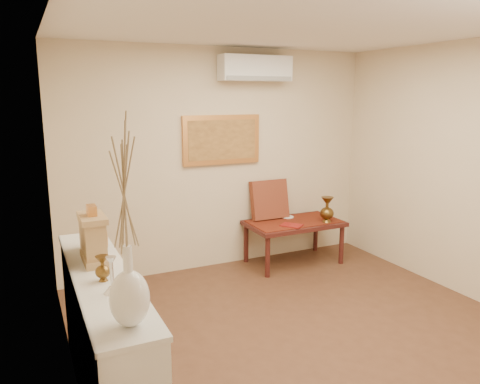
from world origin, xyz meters
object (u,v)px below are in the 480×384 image
wooden_chest (91,234)px  mantel_clock (94,238)px  low_table (294,227)px  display_ledge (105,340)px  brass_urn_tall (327,207)px  white_vase (126,224)px

wooden_chest → mantel_clock: bearing=-93.8°
low_table → wooden_chest: bearing=-152.7°
display_ledge → brass_urn_tall: bearing=28.9°
white_vase → low_table: (2.65, 2.69, -1.03)m
wooden_chest → low_table: size_ratio=0.20×
white_vase → display_ledge: 1.31m
white_vase → wooden_chest: (-0.00, 1.32, -0.41)m
white_vase → low_table: bearing=45.4°
brass_urn_tall → mantel_clock: 3.37m
brass_urn_tall → mantel_clock: size_ratio=0.96×
mantel_clock → low_table: 3.21m
wooden_chest → display_ledge: bearing=-92.1°
white_vase → mantel_clock: bearing=91.2°
white_vase → mantel_clock: white_vase is taller
display_ledge → wooden_chest: size_ratio=8.28×
low_table → white_vase: bearing=-134.6°
wooden_chest → low_table: (2.66, 1.37, -0.62)m
brass_urn_tall → low_table: size_ratio=0.33×
white_vase → mantel_clock: (-0.02, 1.05, -0.36)m
brass_urn_tall → mantel_clock: bearing=-154.6°
mantel_clock → wooden_chest: (0.02, 0.28, -0.05)m
brass_urn_tall → wooden_chest: (-3.01, -1.16, 0.35)m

